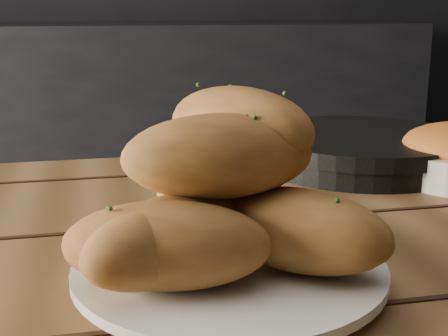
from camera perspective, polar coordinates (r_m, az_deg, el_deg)
counter at (r=2.48m, az=-15.61°, el=2.10°), size 2.80×0.60×0.90m
plate at (r=0.50m, az=0.49°, el=-9.52°), size 0.25×0.25×0.02m
bread_rolls at (r=0.48m, az=-0.60°, el=-2.97°), size 0.26×0.23×0.14m
skillet at (r=0.88m, az=12.51°, el=1.72°), size 0.42×0.29×0.05m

